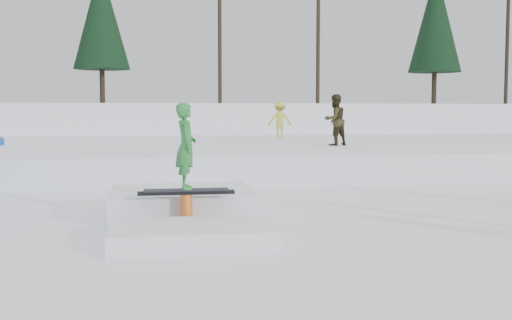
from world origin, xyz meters
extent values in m
plane|color=white|center=(0.00, 0.00, 0.00)|extent=(120.00, 120.00, 0.00)
cube|color=white|center=(0.00, 30.00, 1.20)|extent=(60.00, 14.00, 2.40)
cube|color=white|center=(0.00, 16.00, 0.40)|extent=(50.00, 18.00, 0.80)
cylinder|color=black|center=(-6.50, 14.20, 0.55)|extent=(0.05, 0.05, 1.10)
cylinder|color=black|center=(-4.00, 28.50, 3.40)|extent=(0.30, 0.30, 2.00)
cone|color=black|center=(-4.00, 28.50, 7.38)|extent=(3.20, 3.20, 5.95)
cylinder|color=black|center=(3.00, 30.50, 7.15)|extent=(0.24, 0.24, 9.50)
cylinder|color=black|center=(9.00, 29.50, 6.40)|extent=(0.24, 0.24, 8.00)
cylinder|color=black|center=(16.00, 28.00, 3.40)|extent=(0.30, 0.30, 2.00)
cone|color=black|center=(16.00, 28.00, 7.55)|extent=(3.20, 3.20, 6.30)
cylinder|color=black|center=(22.00, 30.00, 7.65)|extent=(0.24, 0.24, 10.50)
imported|color=#2D2712|center=(4.95, 12.03, 1.69)|extent=(1.06, 0.96, 1.77)
imported|color=gold|center=(4.28, 18.20, 1.61)|extent=(1.15, 0.80, 1.61)
cube|color=white|center=(-0.80, 2.52, 0.27)|extent=(2.60, 2.20, 0.54)
cube|color=white|center=(-0.80, 0.02, 0.15)|extent=(2.40, 1.60, 0.30)
cylinder|color=orange|center=(-0.80, 1.22, 0.03)|extent=(0.44, 0.44, 0.06)
cylinder|color=orange|center=(-0.80, 1.22, 0.30)|extent=(0.20, 0.20, 0.60)
cube|color=black|center=(-0.80, 1.22, 0.63)|extent=(1.60, 0.16, 0.06)
cube|color=black|center=(-0.80, 1.22, 0.68)|extent=(1.40, 0.28, 0.03)
imported|color=#2B8234|center=(-0.80, 1.22, 1.40)|extent=(0.34, 0.52, 1.42)
camera|label=1|loc=(-1.40, -9.37, 1.97)|focal=45.00mm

